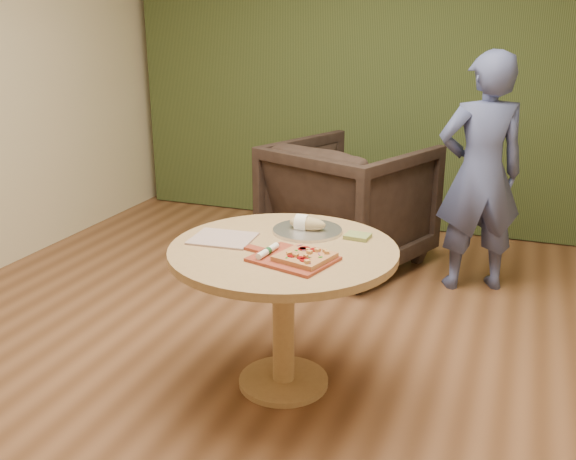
% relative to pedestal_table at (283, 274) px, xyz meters
% --- Properties ---
extents(room_shell, '(5.04, 6.04, 2.84)m').
position_rel_pedestal_table_xyz_m(room_shell, '(-0.06, -0.07, 0.79)').
color(room_shell, brown).
rests_on(room_shell, ground).
extents(curtain, '(4.80, 0.14, 2.78)m').
position_rel_pedestal_table_xyz_m(curtain, '(-0.06, 2.83, 0.79)').
color(curtain, '#2D3B1A').
rests_on(curtain, ground).
extents(pedestal_table, '(1.10, 1.10, 0.75)m').
position_rel_pedestal_table_xyz_m(pedestal_table, '(0.00, 0.00, 0.00)').
color(pedestal_table, tan).
rests_on(pedestal_table, ground).
extents(pizza_paddle, '(0.47, 0.36, 0.01)m').
position_rel_pedestal_table_xyz_m(pizza_paddle, '(0.10, -0.15, 0.15)').
color(pizza_paddle, '#9C3C27').
rests_on(pizza_paddle, pedestal_table).
extents(flatbread_pizza, '(0.27, 0.27, 0.04)m').
position_rel_pedestal_table_xyz_m(flatbread_pizza, '(0.16, -0.15, 0.17)').
color(flatbread_pizza, '#BE814A').
rests_on(flatbread_pizza, pizza_paddle).
extents(cutlery_roll, '(0.05, 0.20, 0.03)m').
position_rel_pedestal_table_xyz_m(cutlery_roll, '(-0.02, -0.15, 0.17)').
color(cutlery_roll, white).
rests_on(cutlery_roll, pizza_paddle).
extents(newspaper, '(0.32, 0.27, 0.01)m').
position_rel_pedestal_table_xyz_m(newspaper, '(-0.32, -0.01, 0.15)').
color(newspaper, beige).
rests_on(newspaper, pedestal_table).
extents(serving_tray, '(0.36, 0.36, 0.02)m').
position_rel_pedestal_table_xyz_m(serving_tray, '(0.03, 0.26, 0.15)').
color(serving_tray, silver).
rests_on(serving_tray, pedestal_table).
extents(bread_roll, '(0.19, 0.09, 0.09)m').
position_rel_pedestal_table_xyz_m(bread_roll, '(0.03, 0.26, 0.18)').
color(bread_roll, tan).
rests_on(bread_roll, serving_tray).
extents(green_packet, '(0.13, 0.11, 0.02)m').
position_rel_pedestal_table_xyz_m(green_packet, '(0.30, 0.25, 0.15)').
color(green_packet, olive).
rests_on(green_packet, pedestal_table).
extents(armchair, '(1.29, 1.25, 1.04)m').
position_rel_pedestal_table_xyz_m(armchair, '(-0.16, 1.76, -0.09)').
color(armchair, black).
rests_on(armchair, ground).
extents(person_standing, '(0.69, 0.59, 1.61)m').
position_rel_pedestal_table_xyz_m(person_standing, '(0.77, 1.64, 0.19)').
color(person_standing, '#475286').
rests_on(person_standing, ground).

